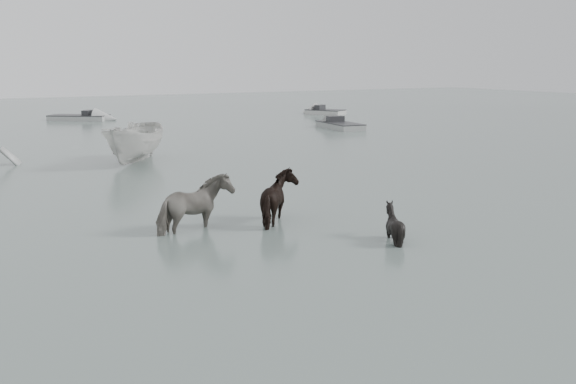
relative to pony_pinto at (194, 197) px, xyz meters
name	(u,v)px	position (x,y,z in m)	size (l,w,h in m)	color
ground	(334,242)	(2.50, -2.68, -0.87)	(140.00, 140.00, 0.00)	#4C5A56
pony_pinto	(194,197)	(0.00, 0.00, 0.00)	(0.94, 2.07, 1.74)	black
pony_dark	(282,192)	(2.37, -0.31, -0.04)	(1.64, 1.41, 1.65)	black
pony_black	(394,215)	(3.89, -3.20, -0.25)	(1.01, 1.13, 1.25)	black
boat_small	(135,141)	(1.92, 11.90, 0.05)	(1.80, 4.77, 1.84)	beige
skiff_port	(340,123)	(17.55, 19.51, -0.50)	(5.54, 1.60, 0.75)	gray
skiff_mid	(79,115)	(4.01, 33.87, -0.50)	(5.94, 1.60, 0.75)	#A2A5A2
skiff_star	(325,110)	(22.87, 29.61, -0.50)	(4.26, 1.60, 0.75)	#B6B6B1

